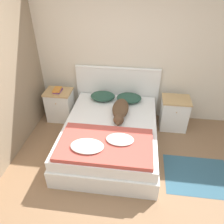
{
  "coord_description": "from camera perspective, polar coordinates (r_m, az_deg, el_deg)",
  "views": [
    {
      "loc": [
        0.41,
        -1.79,
        2.67
      ],
      "look_at": [
        0.01,
        1.24,
        0.59
      ],
      "focal_mm": 35.0,
      "sensor_mm": 36.0,
      "label": 1
    }
  ],
  "objects": [
    {
      "name": "ground_plane",
      "position": [
        3.24,
        -3.19,
        -21.39
      ],
      "size": [
        16.0,
        16.0,
        0.0
      ],
      "primitive_type": "plane",
      "color": "#896647"
    },
    {
      "name": "wall_back",
      "position": [
        4.18,
        1.56,
        14.67
      ],
      "size": [
        9.0,
        0.06,
        2.55
      ],
      "color": "beige",
      "rests_on": "ground_plane"
    },
    {
      "name": "wall_side_left",
      "position": [
        3.73,
        -25.54,
        8.84
      ],
      "size": [
        0.06,
        3.1,
        2.55
      ],
      "color": "gray",
      "rests_on": "ground_plane"
    },
    {
      "name": "bed",
      "position": [
        3.75,
        -0.4,
        -6.13
      ],
      "size": [
        1.56,
        1.98,
        0.49
      ],
      "color": "white",
      "rests_on": "ground_plane"
    },
    {
      "name": "headboard",
      "position": [
        4.41,
        1.39,
        5.51
      ],
      "size": [
        1.64,
        0.06,
        1.07
      ],
      "color": "white",
      "rests_on": "ground_plane"
    },
    {
      "name": "nightstand_left",
      "position": [
        4.52,
        -13.41,
        1.79
      ],
      "size": [
        0.51,
        0.42,
        0.63
      ],
      "color": "white",
      "rests_on": "ground_plane"
    },
    {
      "name": "nightstand_right",
      "position": [
        4.32,
        15.89,
        -0.31
      ],
      "size": [
        0.51,
        0.42,
        0.63
      ],
      "color": "white",
      "rests_on": "ground_plane"
    },
    {
      "name": "pillow_left",
      "position": [
        4.22,
        -2.42,
        4.15
      ],
      "size": [
        0.47,
        0.36,
        0.14
      ],
      "color": "#284C3D",
      "rests_on": "bed"
    },
    {
      "name": "pillow_right",
      "position": [
        4.17,
        4.47,
        3.69
      ],
      "size": [
        0.47,
        0.36,
        0.14
      ],
      "color": "#284C3D",
      "rests_on": "bed"
    },
    {
      "name": "quilt",
      "position": [
        3.16,
        -1.98,
        -8.43
      ],
      "size": [
        1.35,
        0.8,
        0.11
      ],
      "color": "#BC4C42",
      "rests_on": "bed"
    },
    {
      "name": "dog",
      "position": [
        3.77,
        2.19,
        0.56
      ],
      "size": [
        0.28,
        0.84,
        0.19
      ],
      "color": "brown",
      "rests_on": "bed"
    },
    {
      "name": "book_stack",
      "position": [
        4.34,
        -14.07,
        5.57
      ],
      "size": [
        0.15,
        0.23,
        0.06
      ],
      "color": "#703D7F",
      "rests_on": "nightstand_left"
    },
    {
      "name": "rug",
      "position": [
        3.69,
        21.34,
        -15.2
      ],
      "size": [
        0.98,
        0.77,
        0.0
      ],
      "color": "#335B70",
      "rests_on": "ground_plane"
    }
  ]
}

